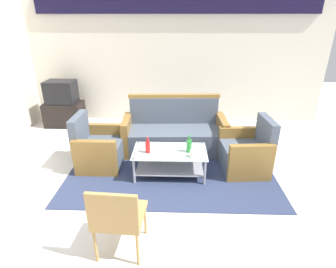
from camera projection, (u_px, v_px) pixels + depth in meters
ground_plane at (174, 197)px, 3.66m from camera, size 14.00×14.00×0.00m
wall_back at (176, 55)px, 5.85m from camera, size 6.52×0.19×2.80m
rug at (171, 168)px, 4.35m from camera, size 3.18×2.14×0.01m
couch at (174, 134)px, 4.84m from camera, size 1.83×0.82×0.96m
armchair_left at (99, 149)px, 4.35m from camera, size 0.70×0.76×0.85m
armchair_right at (246, 153)px, 4.22m from camera, size 0.75×0.81×0.85m
coffee_table at (170, 159)px, 4.08m from camera, size 1.10×0.60×0.40m
bottle_green at (189, 146)px, 3.95m from camera, size 0.08×0.08×0.27m
bottle_red at (148, 147)px, 3.94m from camera, size 0.07×0.07×0.25m
cup at (193, 154)px, 3.83m from camera, size 0.08×0.08×0.10m
tv_stand at (65, 114)px, 5.96m from camera, size 0.80×0.50×0.52m
television at (61, 92)px, 5.76m from camera, size 0.61×0.46×0.48m
wicker_chair at (117, 215)px, 2.60m from camera, size 0.51×0.51×0.84m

